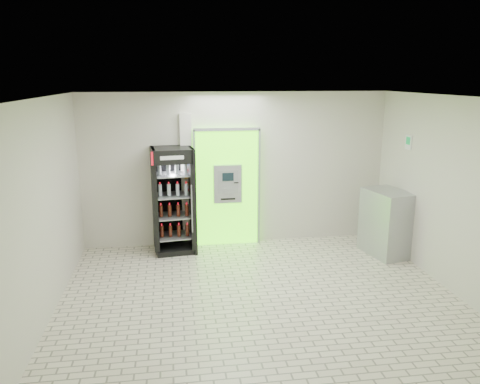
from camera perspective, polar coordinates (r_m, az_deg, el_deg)
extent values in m
plane|color=beige|center=(7.36, 2.34, -12.53)|extent=(6.00, 6.00, 0.00)
plane|color=beige|center=(9.23, -0.43, 2.81)|extent=(6.00, 0.00, 6.00)
plane|color=beige|center=(4.52, 8.43, -9.30)|extent=(6.00, 0.00, 6.00)
plane|color=beige|center=(6.94, -22.70, -2.01)|extent=(0.00, 5.00, 5.00)
plane|color=beige|center=(7.94, 24.25, -0.26)|extent=(0.00, 5.00, 5.00)
plane|color=white|center=(6.60, 2.60, 11.51)|extent=(6.00, 6.00, 0.00)
cube|color=#51F20F|center=(9.21, -1.60, 0.55)|extent=(1.20, 0.12, 2.30)
cube|color=gray|center=(8.95, -1.59, 7.63)|extent=(1.28, 0.04, 0.06)
cube|color=gray|center=(9.10, -5.49, 0.32)|extent=(0.04, 0.04, 2.30)
cube|color=gray|center=(9.24, 2.34, 0.58)|extent=(0.04, 0.04, 2.30)
cube|color=black|center=(9.34, -0.92, -3.38)|extent=(0.62, 0.01, 0.67)
cube|color=black|center=(8.97, -3.76, 5.57)|extent=(0.22, 0.01, 0.18)
cube|color=#9EA0A5|center=(9.08, -1.52, 1.01)|extent=(0.55, 0.12, 0.75)
cube|color=black|center=(8.99, -1.48, 1.85)|extent=(0.22, 0.01, 0.16)
cube|color=gray|center=(9.05, -1.47, 0.12)|extent=(0.16, 0.01, 0.12)
cube|color=black|center=(9.03, -0.46, 1.14)|extent=(0.09, 0.01, 0.02)
cube|color=black|center=(9.09, -1.46, -0.86)|extent=(0.28, 0.01, 0.03)
cube|color=silver|center=(9.14, -6.48, 1.33)|extent=(0.22, 0.10, 2.60)
cube|color=#193FB2|center=(9.02, -6.53, 3.43)|extent=(0.09, 0.01, 0.06)
cube|color=red|center=(9.05, -6.50, 2.62)|extent=(0.09, 0.01, 0.06)
cube|color=yellow|center=(9.07, -6.48, 1.81)|extent=(0.09, 0.01, 0.06)
cube|color=orange|center=(9.10, -6.46, 1.01)|extent=(0.09, 0.01, 0.06)
cube|color=red|center=(9.13, -6.44, 0.21)|extent=(0.09, 0.01, 0.06)
cube|color=black|center=(8.92, -8.10, -1.01)|extent=(0.83, 0.77, 2.00)
cube|color=black|center=(9.22, -8.11, -0.52)|extent=(0.75, 0.14, 2.00)
cube|color=red|center=(8.40, -8.28, 4.15)|extent=(0.73, 0.10, 0.24)
cube|color=white|center=(8.40, -8.28, 4.15)|extent=(0.42, 0.06, 0.07)
cube|color=black|center=(9.21, -7.89, -6.75)|extent=(0.83, 0.77, 0.10)
cylinder|color=gray|center=(8.60, -5.89, -2.06)|extent=(0.03, 0.03, 0.90)
cube|color=gray|center=(9.12, -7.95, -5.28)|extent=(0.70, 0.66, 0.02)
cube|color=gray|center=(9.00, -8.03, -2.86)|extent=(0.70, 0.66, 0.02)
cube|color=gray|center=(8.89, -8.12, -0.39)|extent=(0.70, 0.66, 0.02)
cube|color=gray|center=(8.80, -8.21, 2.14)|extent=(0.70, 0.66, 0.02)
cube|color=#9EA0A5|center=(9.19, 17.43, -3.60)|extent=(0.79, 1.03, 1.23)
cube|color=gray|center=(9.04, 15.68, -3.34)|extent=(0.19, 0.88, 0.01)
cube|color=white|center=(9.01, 19.86, 5.71)|extent=(0.02, 0.22, 0.26)
cube|color=#0C8E41|center=(9.00, 19.81, 5.90)|extent=(0.00, 0.14, 0.14)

